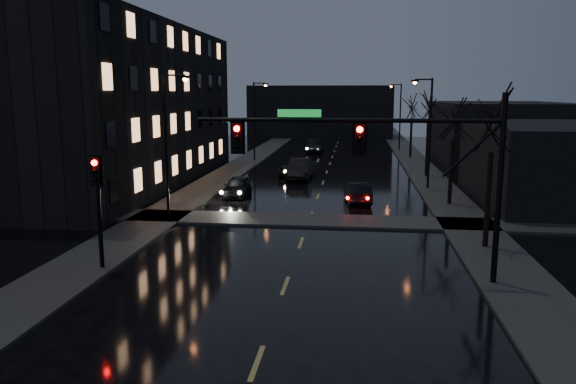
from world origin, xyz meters
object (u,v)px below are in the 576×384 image
(lead_car, at_px, (357,192))
(oncoming_car_a, at_px, (237,186))
(oncoming_car_b, at_px, (300,169))
(oncoming_car_c, at_px, (295,168))
(oncoming_car_d, at_px, (314,146))

(lead_car, bearing_deg, oncoming_car_a, -15.64)
(oncoming_car_a, relative_size, lead_car, 0.99)
(oncoming_car_b, relative_size, oncoming_car_c, 1.02)
(oncoming_car_a, relative_size, oncoming_car_b, 0.81)
(oncoming_car_c, relative_size, oncoming_car_d, 0.95)
(oncoming_car_c, bearing_deg, lead_car, -58.30)
(oncoming_car_c, height_order, lead_car, oncoming_car_c)
(lead_car, bearing_deg, oncoming_car_b, -71.31)
(oncoming_car_a, height_order, oncoming_car_d, oncoming_car_d)
(oncoming_car_a, height_order, oncoming_car_c, oncoming_car_a)
(oncoming_car_b, xyz_separation_m, oncoming_car_d, (-0.40, 20.44, -0.07))
(oncoming_car_c, relative_size, lead_car, 1.20)
(oncoming_car_b, relative_size, oncoming_car_d, 0.97)
(oncoming_car_d, bearing_deg, oncoming_car_b, -95.41)
(oncoming_car_b, xyz_separation_m, oncoming_car_c, (-0.56, 1.64, -0.14))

